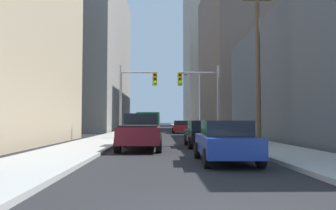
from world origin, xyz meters
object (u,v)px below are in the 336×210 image
(sedan_blue, at_px, (225,141))
(sedan_black, at_px, (203,133))
(traffic_signal_near_right, at_px, (201,90))
(pickup_truck_maroon, at_px, (141,132))
(traffic_signal_near_left, at_px, (136,90))
(cargo_van_green, at_px, (149,123))
(sedan_red, at_px, (181,127))

(sedan_blue, xyz_separation_m, sedan_black, (0.13, 6.92, 0.00))
(traffic_signal_near_right, bearing_deg, pickup_truck_maroon, -116.50)
(traffic_signal_near_left, bearing_deg, pickup_truck_maroon, -84.02)
(cargo_van_green, relative_size, sedan_blue, 1.23)
(sedan_red, bearing_deg, sedan_blue, -90.12)
(sedan_red, height_order, traffic_signal_near_left, traffic_signal_near_left)
(traffic_signal_near_left, bearing_deg, traffic_signal_near_right, 0.00)
(cargo_van_green, height_order, sedan_red, cargo_van_green)
(sedan_black, xyz_separation_m, sedan_red, (-0.07, 19.08, 0.00))
(cargo_van_green, bearing_deg, traffic_signal_near_left, -100.01)
(sedan_black, bearing_deg, sedan_blue, -91.08)
(cargo_van_green, relative_size, traffic_signal_near_left, 0.87)
(pickup_truck_maroon, bearing_deg, sedan_black, 24.02)
(sedan_red, distance_m, traffic_signal_near_left, 13.20)
(cargo_van_green, relative_size, sedan_red, 1.23)
(pickup_truck_maroon, bearing_deg, sedan_red, 80.55)
(pickup_truck_maroon, relative_size, traffic_signal_near_left, 0.90)
(sedan_red, height_order, traffic_signal_near_right, traffic_signal_near_right)
(traffic_signal_near_right, bearing_deg, sedan_black, -96.31)
(traffic_signal_near_right, bearing_deg, cargo_van_green, 131.64)
(sedan_red, relative_size, traffic_signal_near_right, 0.71)
(sedan_black, bearing_deg, pickup_truck_maroon, -155.98)
(cargo_van_green, xyz_separation_m, sedan_black, (3.55, -11.91, -0.52))
(pickup_truck_maroon, xyz_separation_m, sedan_red, (3.44, 20.65, -0.16))
(sedan_blue, bearing_deg, traffic_signal_near_right, 86.27)
(cargo_van_green, height_order, sedan_black, cargo_van_green)
(sedan_black, distance_m, traffic_signal_near_right, 7.79)
(sedan_blue, relative_size, sedan_black, 1.00)
(cargo_van_green, bearing_deg, pickup_truck_maroon, -89.83)
(sedan_blue, distance_m, sedan_black, 6.92)
(sedan_red, bearing_deg, traffic_signal_near_left, -109.81)
(sedan_blue, bearing_deg, sedan_red, 89.88)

